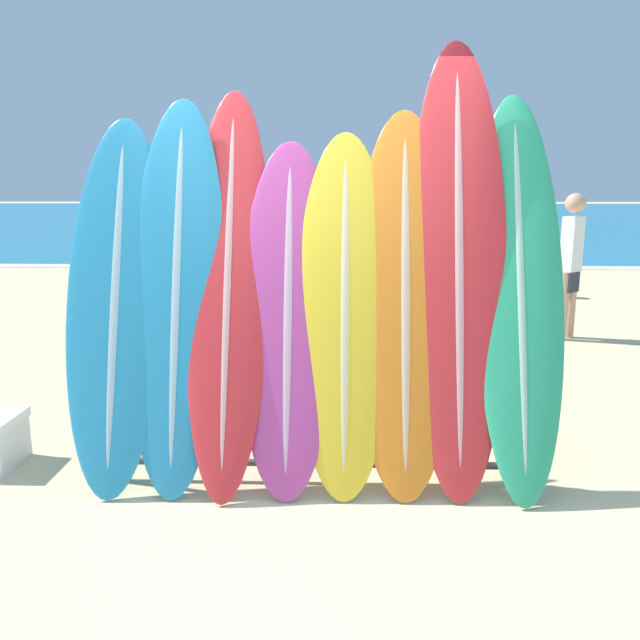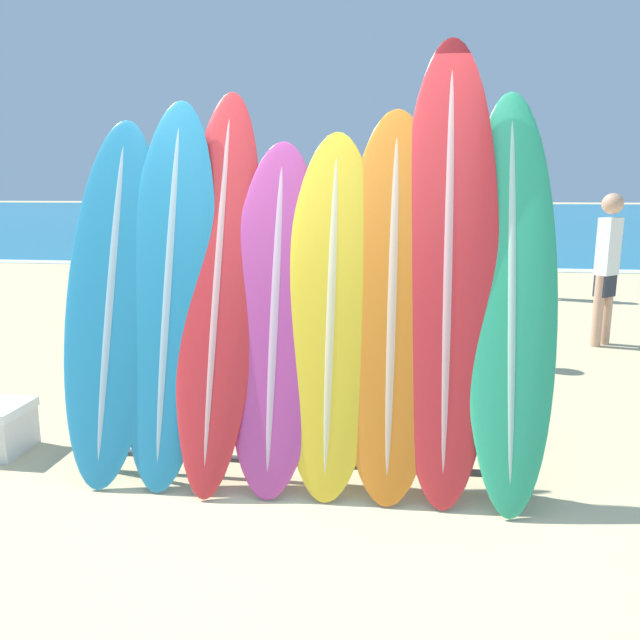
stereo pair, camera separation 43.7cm
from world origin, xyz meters
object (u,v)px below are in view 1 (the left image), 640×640
person_mid_beach (398,262)px  person_near_water (495,238)px  surfboard_rack (316,412)px  surfboard_slot_4 (345,313)px  surfboard_slot_0 (116,303)px  surfboard_slot_2 (228,288)px  surfboard_slot_5 (405,302)px  surfboard_slot_7 (519,293)px  person_far_left (571,261)px  surfboard_slot_6 (458,266)px  surfboard_slot_3 (288,317)px  surfboard_slot_1 (177,293)px

person_mid_beach → person_near_water: bearing=92.6°
surfboard_rack → surfboard_slot_4: surfboard_slot_4 is taller
surfboard_slot_0 → surfboard_slot_2: 0.66m
surfboard_slot_2 → person_near_water: size_ratio=1.35×
surfboard_slot_5 → surfboard_slot_7: (0.65, 0.03, 0.05)m
surfboard_slot_7 → person_far_left: bearing=66.1°
person_near_water → surfboard_slot_0: bearing=-45.7°
surfboard_slot_0 → surfboard_slot_5: bearing=-0.2°
surfboard_slot_4 → person_mid_beach: (0.57, 2.90, -0.04)m
surfboard_slot_6 → person_mid_beach: 2.85m
surfboard_slot_0 → surfboard_slot_4: (1.34, -0.02, -0.05)m
surfboard_rack → surfboard_slot_5: size_ratio=1.20×
surfboard_slot_3 → surfboard_slot_0: bearing=178.6°
person_near_water → person_far_left: bearing=-14.0°
surfboard_slot_4 → surfboard_slot_7: (1.00, 0.05, 0.11)m
surfboard_slot_6 → person_mid_beach: (-0.08, 2.83, -0.31)m
surfboard_slot_1 → surfboard_slot_3: bearing=-3.3°
surfboard_rack → person_near_water: 7.38m
surfboard_slot_7 → surfboard_slot_6: bearing=175.3°
person_near_water → surfboard_slot_7: bearing=-28.8°
surfboard_slot_0 → surfboard_slot_5: size_ratio=0.98×
surfboard_slot_5 → surfboard_slot_7: size_ratio=0.96×
surfboard_slot_2 → surfboard_slot_7: 1.68m
surfboard_slot_0 → person_far_left: bearing=43.0°
surfboard_rack → surfboard_slot_6: 1.19m
surfboard_slot_2 → surfboard_slot_3: (0.35, -0.06, -0.16)m
surfboard_slot_1 → surfboard_slot_4: 0.98m
surfboard_slot_2 → surfboard_slot_7: surfboard_slot_2 is taller
surfboard_rack → person_far_left: size_ratio=1.57×
surfboard_slot_2 → person_far_left: (3.31, 3.67, -0.25)m
surfboard_rack → person_near_water: bearing=68.8°
surfboard_slot_4 → surfboard_slot_5: surfboard_slot_5 is taller
surfboard_slot_0 → person_near_water: (3.84, 6.80, -0.14)m
surfboard_rack → person_near_water: (2.67, 6.87, 0.50)m
surfboard_slot_2 → surfboard_slot_4: bearing=-5.0°
surfboard_slot_4 → person_mid_beach: size_ratio=1.14×
surfboard_slot_5 → person_far_left: (2.28, 3.70, -0.18)m
surfboard_slot_1 → surfboard_slot_5: (1.32, -0.02, -0.04)m
surfboard_slot_0 → person_far_left: surfboard_slot_0 is taller
surfboard_slot_3 → surfboard_slot_7: 1.34m
surfboard_slot_6 → person_near_water: bearing=74.7°
person_near_water → person_mid_beach: size_ratio=0.95×
surfboard_slot_3 → surfboard_rack: bearing=-13.6°
surfboard_slot_2 → surfboard_slot_3: size_ratio=1.16×
surfboard_rack → surfboard_slot_2: size_ratio=1.13×
surfboard_slot_7 → person_near_water: size_ratio=1.33×
person_near_water → person_mid_beach: 4.37m
surfboard_slot_5 → person_far_left: surfboard_slot_5 is taller
surfboard_slot_4 → person_near_water: (2.50, 6.83, -0.09)m
surfboard_slot_6 → person_near_water: 7.01m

